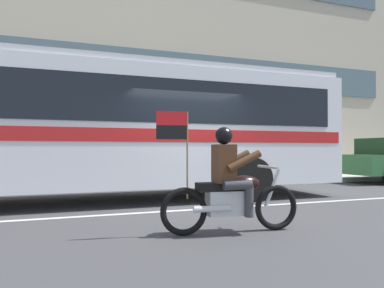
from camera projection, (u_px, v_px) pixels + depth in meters
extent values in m
plane|color=#3D3D3F|center=(188.00, 205.00, 7.98)|extent=(60.00, 60.00, 0.00)
cube|color=#B7B2A8|center=(140.00, 182.00, 12.77)|extent=(28.00, 3.80, 0.15)
cube|color=silver|center=(198.00, 209.00, 7.42)|extent=(26.60, 0.14, 0.01)
cube|color=#B2A893|center=(129.00, 20.00, 15.02)|extent=(28.00, 0.80, 13.19)
cube|color=#4C606B|center=(130.00, 65.00, 14.58)|extent=(25.76, 0.10, 1.40)
cube|color=silver|center=(107.00, 128.00, 8.58)|extent=(11.62, 2.58, 2.70)
cube|color=black|center=(107.00, 105.00, 8.58)|extent=(10.69, 2.62, 0.96)
cube|color=red|center=(107.00, 137.00, 8.57)|extent=(11.39, 2.61, 0.28)
cube|color=#BABCC3|center=(107.00, 69.00, 8.60)|extent=(11.39, 2.45, 0.16)
cylinder|color=black|center=(251.00, 179.00, 8.55)|extent=(1.04, 0.30, 1.04)
torus|color=black|center=(276.00, 207.00, 5.55)|extent=(0.70, 0.15, 0.69)
torus|color=black|center=(184.00, 212.00, 5.18)|extent=(0.70, 0.15, 0.69)
cube|color=silver|center=(228.00, 203.00, 5.35)|extent=(0.66, 0.34, 0.36)
ellipsoid|color=black|center=(244.00, 183.00, 5.42)|extent=(0.50, 0.32, 0.24)
cube|color=black|center=(215.00, 187.00, 5.30)|extent=(0.58, 0.31, 0.12)
cylinder|color=silver|center=(272.00, 188.00, 5.54)|extent=(0.28, 0.08, 0.58)
cylinder|color=silver|center=(268.00, 167.00, 5.52)|extent=(0.10, 0.64, 0.04)
cylinder|color=silver|center=(212.00, 209.00, 5.12)|extent=(0.56, 0.14, 0.09)
cube|color=#4C2D19|center=(224.00, 163.00, 5.34)|extent=(0.31, 0.38, 0.56)
sphere|color=black|center=(224.00, 136.00, 5.35)|extent=(0.26, 0.26, 0.26)
cylinder|color=#38383D|center=(229.00, 183.00, 5.55)|extent=(0.43, 0.19, 0.15)
cylinder|color=#38383D|center=(240.00, 198.00, 5.59)|extent=(0.13, 0.13, 0.46)
cylinder|color=#38383D|center=(237.00, 185.00, 5.20)|extent=(0.43, 0.19, 0.15)
cylinder|color=#38383D|center=(249.00, 201.00, 5.24)|extent=(0.13, 0.13, 0.46)
cylinder|color=#4C2D19|center=(234.00, 160.00, 5.60)|extent=(0.53, 0.16, 0.32)
cylinder|color=#4C2D19|center=(244.00, 161.00, 5.21)|extent=(0.53, 0.16, 0.32)
cylinder|color=olive|center=(187.00, 155.00, 5.20)|extent=(0.02, 0.02, 1.25)
cube|color=red|center=(172.00, 118.00, 5.15)|extent=(0.44, 0.06, 0.20)
cube|color=black|center=(172.00, 132.00, 5.15)|extent=(0.44, 0.06, 0.20)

